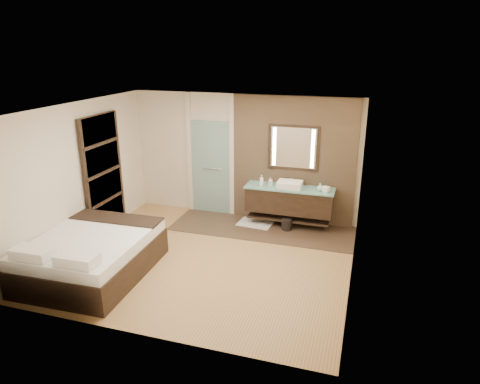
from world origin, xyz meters
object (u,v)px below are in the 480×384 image
(bed, at_px, (92,255))
(waste_bin, at_px, (287,224))
(vanity, at_px, (289,200))
(mirror_unit, at_px, (293,148))

(bed, height_order, waste_bin, bed)
(vanity, height_order, mirror_unit, mirror_unit)
(vanity, xyz_separation_m, waste_bin, (0.01, -0.24, -0.45))
(vanity, relative_size, bed, 0.83)
(vanity, distance_m, bed, 4.05)
(mirror_unit, xyz_separation_m, bed, (-2.75, -3.20, -1.30))
(mirror_unit, distance_m, waste_bin, 1.60)
(vanity, bearing_deg, bed, -132.89)
(vanity, bearing_deg, waste_bin, -87.17)
(vanity, xyz_separation_m, mirror_unit, (0.00, 0.24, 1.07))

